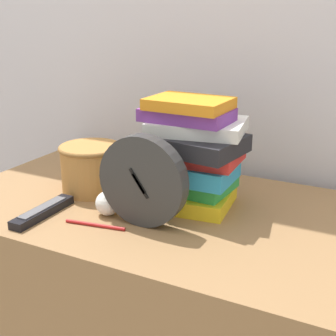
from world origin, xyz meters
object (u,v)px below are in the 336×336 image
at_px(desk_clock, 143,181).
at_px(crumpled_paper_ball, 108,203).
at_px(book_stack, 192,154).
at_px(pen, 95,225).
at_px(basket, 91,166).
at_px(tv_remote, 43,211).

distance_m(desk_clock, crumpled_paper_ball, 0.13).
height_order(book_stack, pen, book_stack).
bearing_deg(basket, book_stack, 6.82).
bearing_deg(crumpled_paper_ball, desk_clock, -4.03).
bearing_deg(tv_remote, desk_clock, 16.13).
xyz_separation_m(desk_clock, basket, (-0.23, 0.12, -0.04)).
height_order(book_stack, crumpled_paper_ball, book_stack).
bearing_deg(pen, book_stack, 56.62).
bearing_deg(book_stack, pen, -123.38).
bearing_deg(crumpled_paper_ball, book_stack, 43.97).
xyz_separation_m(tv_remote, crumpled_paper_ball, (0.14, 0.08, 0.02)).
bearing_deg(crumpled_paper_ball, pen, -81.31).
xyz_separation_m(crumpled_paper_ball, pen, (0.01, -0.07, -0.03)).
distance_m(book_stack, pen, 0.29).
bearing_deg(tv_remote, pen, 3.05).
distance_m(book_stack, basket, 0.29).
relative_size(desk_clock, book_stack, 0.77).
xyz_separation_m(tv_remote, pen, (0.15, 0.01, -0.01)).
height_order(tv_remote, pen, tv_remote).
height_order(tv_remote, crumpled_paper_ball, crumpled_paper_ball).
height_order(desk_clock, basket, desk_clock).
height_order(desk_clock, pen, desk_clock).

